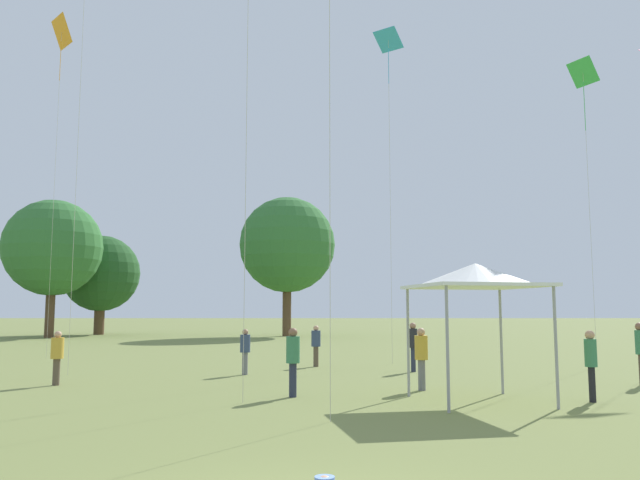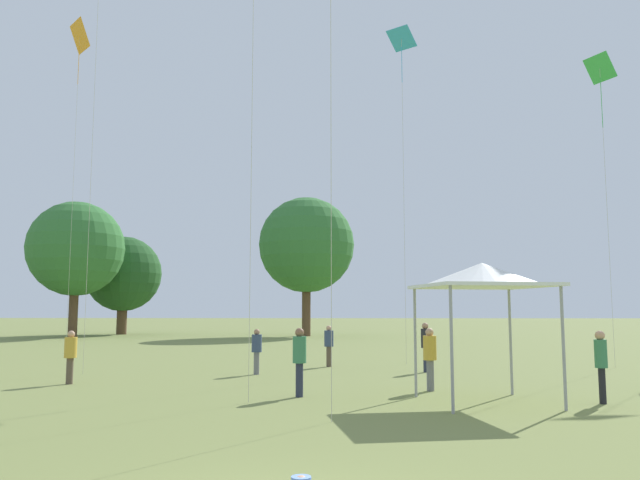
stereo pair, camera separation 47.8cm
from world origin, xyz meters
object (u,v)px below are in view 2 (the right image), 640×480
at_px(person_standing_3, 329,342).
at_px(distant_tree_1, 306,245).
at_px(person_standing_2, 70,352).
at_px(canopy_tent, 482,276).
at_px(person_standing_0, 430,353).
at_px(kite_5, 600,77).
at_px(person_standing_5, 257,347).
at_px(person_standing_1, 425,342).
at_px(distant_tree_0, 76,249).
at_px(distant_tree_2, 123,274).
at_px(person_standing_4, 601,359).
at_px(person_standing_6, 299,355).
at_px(kite_2, 402,50).
at_px(kite_7, 80,43).

relative_size(person_standing_3, distant_tree_1, 0.14).
bearing_deg(person_standing_2, canopy_tent, 2.75).
bearing_deg(person_standing_0, kite_5, 137.50).
relative_size(person_standing_2, person_standing_5, 1.02).
height_order(person_standing_0, kite_5, kite_5).
height_order(person_standing_1, distant_tree_1, distant_tree_1).
bearing_deg(distant_tree_1, distant_tree_0, -170.66).
distance_m(canopy_tent, distant_tree_2, 45.88).
xyz_separation_m(person_standing_1, distant_tree_1, (-6.05, 29.43, 6.49)).
distance_m(person_standing_4, person_standing_5, 10.98).
distance_m(person_standing_5, distant_tree_0, 33.62).
height_order(person_standing_3, person_standing_6, person_standing_6).
distance_m(person_standing_4, person_standing_6, 7.23).
height_order(person_standing_5, kite_2, kite_2).
bearing_deg(person_standing_3, distant_tree_2, 86.03).
relative_size(person_standing_2, person_standing_6, 0.91).
bearing_deg(canopy_tent, person_standing_3, 113.03).
relative_size(kite_2, distant_tree_2, 1.62).
bearing_deg(person_standing_1, person_standing_4, -30.25).
distance_m(person_standing_2, distant_tree_1, 34.35).
bearing_deg(distant_tree_2, person_standing_1, -55.11).
relative_size(person_standing_1, kite_7, 0.11).
distance_m(person_standing_0, kite_5, 14.82).
relative_size(person_standing_1, person_standing_5, 1.13).
xyz_separation_m(person_standing_0, kite_2, (0.16, 8.40, 12.25)).
xyz_separation_m(person_standing_4, distant_tree_0, (-27.53, 33.64, 5.96)).
height_order(person_standing_0, person_standing_4, person_standing_4).
distance_m(distant_tree_0, distant_tree_2, 6.43).
height_order(kite_5, distant_tree_1, kite_5).
bearing_deg(kite_5, distant_tree_1, 42.15).
bearing_deg(person_standing_6, person_standing_4, -150.65).
height_order(person_standing_0, person_standing_1, person_standing_1).
bearing_deg(person_standing_6, person_standing_2, 17.05).
xyz_separation_m(person_standing_1, person_standing_5, (-5.84, -0.98, -0.14)).
bearing_deg(distant_tree_2, distant_tree_1, -10.06).
xyz_separation_m(canopy_tent, kite_5, (6.90, 9.22, 8.40)).
relative_size(distant_tree_0, distant_tree_1, 0.94).
relative_size(person_standing_0, person_standing_5, 1.10).
distance_m(person_standing_3, distant_tree_1, 28.34).
height_order(person_standing_5, kite_7, kite_7).
relative_size(kite_2, distant_tree_1, 1.22).
distance_m(kite_7, distant_tree_1, 26.17).
distance_m(distant_tree_0, distant_tree_1, 18.55).
height_order(canopy_tent, distant_tree_2, distant_tree_2).
bearing_deg(distant_tree_1, person_standing_5, -89.62).
distance_m(person_standing_5, person_standing_6, 5.68).
bearing_deg(kite_5, kite_2, 96.06).
relative_size(kite_2, kite_5, 1.15).
distance_m(person_standing_0, canopy_tent, 3.12).
bearing_deg(kite_2, canopy_tent, 175.87).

